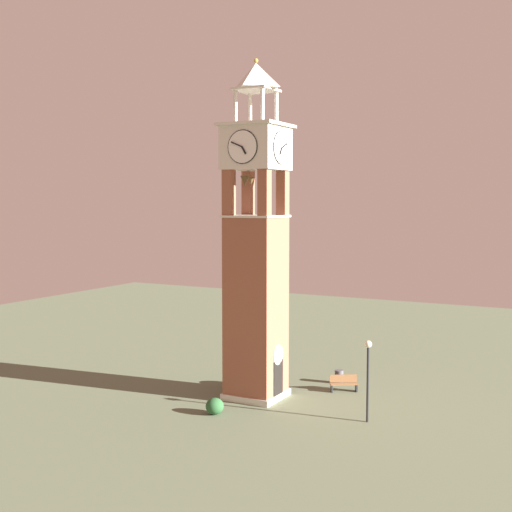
# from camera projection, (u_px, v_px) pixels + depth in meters

# --- Properties ---
(ground) EXTENTS (80.00, 80.00, 0.00)m
(ground) POSITION_uv_depth(u_px,v_px,m) (256.00, 397.00, 38.24)
(ground) COLOR #5B664C
(clock_tower) EXTENTS (3.33, 3.33, 18.57)m
(clock_tower) POSITION_uv_depth(u_px,v_px,m) (256.00, 259.00, 37.61)
(clock_tower) COLOR #93543D
(clock_tower) RESTS_ON ground
(park_bench) EXTENTS (1.23, 1.58, 0.95)m
(park_bench) POSITION_uv_depth(u_px,v_px,m) (344.00, 383.00, 39.38)
(park_bench) COLOR brown
(park_bench) RESTS_ON ground
(lamp_post) EXTENTS (0.36, 0.36, 4.09)m
(lamp_post) POSITION_uv_depth(u_px,v_px,m) (368.00, 366.00, 33.75)
(lamp_post) COLOR black
(lamp_post) RESTS_ON ground
(trash_bin) EXTENTS (0.52, 0.52, 0.80)m
(trash_bin) POSITION_uv_depth(u_px,v_px,m) (339.00, 377.00, 41.16)
(trash_bin) COLOR #4C4C51
(trash_bin) RESTS_ON ground
(shrub_near_entry) EXTENTS (1.06, 1.06, 0.84)m
(shrub_near_entry) POSITION_uv_depth(u_px,v_px,m) (236.00, 379.00, 40.63)
(shrub_near_entry) COLOR #28562D
(shrub_near_entry) RESTS_ON ground
(shrub_left_of_tower) EXTENTS (0.93, 0.93, 0.86)m
(shrub_left_of_tower) POSITION_uv_depth(u_px,v_px,m) (215.00, 406.00, 35.13)
(shrub_left_of_tower) COLOR #28562D
(shrub_left_of_tower) RESTS_ON ground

